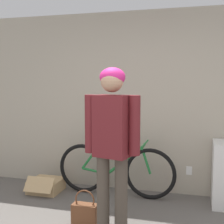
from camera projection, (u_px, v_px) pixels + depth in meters
The scene contains 5 objects.
wall_back at pixel (151, 103), 4.47m from camera, with size 8.00×0.07×2.60m.
person at pixel (112, 135), 3.16m from camera, with size 0.58×0.30×1.75m.
bicycle at pixel (115, 170), 4.36m from camera, with size 1.69×0.46×0.78m.
handbag at pixel (85, 214), 3.47m from camera, with size 0.28×0.13×0.41m.
cardboard_box at pixel (46, 185), 4.54m from camera, with size 0.44×0.50×0.26m.
Camera 1 is at (0.66, -2.10, 1.61)m, focal length 50.00 mm.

